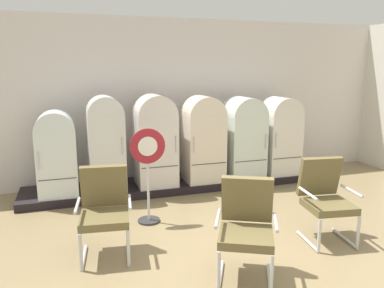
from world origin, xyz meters
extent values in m
cube|color=#87734F|center=(0.00, 0.00, -0.03)|extent=(12.00, 10.00, 0.05)
cube|color=silver|center=(0.00, 3.66, 1.55)|extent=(11.76, 0.12, 3.09)
cube|color=#47443F|center=(0.00, 3.66, 2.74)|extent=(11.76, 0.07, 0.06)
cube|color=black|center=(0.00, 3.02, 0.07)|extent=(5.46, 0.95, 0.13)
cube|color=white|center=(-2.07, 2.91, 0.67)|extent=(0.62, 0.65, 1.07)
cylinder|color=white|center=(-2.07, 2.91, 1.20)|extent=(0.62, 0.64, 0.62)
cube|color=#383838|center=(-2.07, 2.59, 0.47)|extent=(0.57, 0.01, 0.01)
cylinder|color=silver|center=(-2.32, 2.57, 0.80)|extent=(0.02, 0.02, 0.28)
cube|color=silver|center=(-1.28, 2.89, 0.79)|extent=(0.58, 0.61, 1.31)
cylinder|color=silver|center=(-1.28, 2.89, 1.44)|extent=(0.58, 0.60, 0.58)
cube|color=#383838|center=(-1.28, 2.59, 0.55)|extent=(0.54, 0.01, 0.01)
cylinder|color=silver|center=(-1.05, 2.57, 0.94)|extent=(0.02, 0.02, 0.28)
cube|color=silver|center=(-0.43, 2.93, 0.76)|extent=(0.68, 0.67, 1.26)
cylinder|color=silver|center=(-0.43, 2.93, 1.39)|extent=(0.68, 0.66, 0.68)
cube|color=#383838|center=(-0.43, 2.59, 0.54)|extent=(0.63, 0.01, 0.01)
cylinder|color=silver|center=(-0.15, 2.57, 0.91)|extent=(0.02, 0.02, 0.28)
cube|color=beige|center=(0.46, 2.89, 0.74)|extent=(0.69, 0.60, 1.21)
cylinder|color=beige|center=(0.46, 2.89, 1.35)|extent=(0.69, 0.59, 0.69)
cube|color=#383838|center=(0.46, 2.59, 0.52)|extent=(0.63, 0.01, 0.01)
cylinder|color=silver|center=(0.17, 2.57, 0.88)|extent=(0.02, 0.02, 0.28)
cube|color=silver|center=(1.28, 2.94, 0.72)|extent=(0.69, 0.69, 1.17)
cylinder|color=silver|center=(1.28, 2.94, 1.31)|extent=(0.69, 0.68, 0.69)
cube|color=#383838|center=(1.28, 2.59, 0.51)|extent=(0.63, 0.01, 0.01)
cylinder|color=silver|center=(1.56, 2.57, 0.86)|extent=(0.02, 0.02, 0.28)
cube|color=silver|center=(2.05, 2.90, 0.72)|extent=(0.66, 0.62, 1.16)
cylinder|color=silver|center=(2.05, 2.90, 1.30)|extent=(0.66, 0.61, 0.66)
cube|color=#383838|center=(2.05, 2.59, 0.51)|extent=(0.61, 0.01, 0.01)
cylinder|color=silver|center=(1.78, 2.57, 0.85)|extent=(0.02, 0.02, 0.28)
cylinder|color=silver|center=(-1.78, 0.78, 0.02)|extent=(0.11, 0.58, 0.04)
cylinder|color=silver|center=(-1.81, 0.52, 0.23)|extent=(0.04, 0.04, 0.41)
cylinder|color=silver|center=(-1.27, 0.72, 0.02)|extent=(0.11, 0.58, 0.04)
cylinder|color=silver|center=(-1.30, 0.45, 0.23)|extent=(0.04, 0.04, 0.41)
cube|color=brown|center=(-1.52, 0.75, 0.48)|extent=(0.61, 0.59, 0.09)
cube|color=brown|center=(-1.49, 1.03, 0.79)|extent=(0.57, 0.25, 0.53)
cylinder|color=silver|center=(-1.81, 0.79, 0.66)|extent=(0.10, 0.47, 0.04)
cylinder|color=silver|center=(-1.23, 0.72, 0.66)|extent=(0.10, 0.47, 0.04)
cylinder|color=silver|center=(0.95, 0.32, 0.02)|extent=(0.12, 0.58, 0.04)
cylinder|color=silver|center=(0.91, 0.06, 0.23)|extent=(0.05, 0.05, 0.41)
cylinder|color=silver|center=(1.46, 0.25, 0.02)|extent=(0.12, 0.58, 0.04)
cylinder|color=silver|center=(1.42, -0.01, 0.23)|extent=(0.05, 0.05, 0.41)
cube|color=brown|center=(1.21, 0.29, 0.48)|extent=(0.62, 0.60, 0.09)
cube|color=brown|center=(1.25, 0.57, 0.79)|extent=(0.57, 0.26, 0.53)
cylinder|color=silver|center=(0.91, 0.33, 0.66)|extent=(0.10, 0.47, 0.04)
cylinder|color=silver|center=(1.50, 0.25, 0.66)|extent=(0.10, 0.47, 0.04)
cylinder|color=silver|center=(-0.41, -0.07, 0.02)|extent=(0.30, 0.53, 0.04)
cylinder|color=silver|center=(-0.53, -0.31, 0.23)|extent=(0.05, 0.05, 0.41)
cylinder|color=silver|center=(0.05, -0.30, 0.02)|extent=(0.30, 0.53, 0.04)
cylinder|color=silver|center=(-0.07, -0.54, 0.23)|extent=(0.05, 0.05, 0.41)
cube|color=brown|center=(-0.18, -0.19, 0.48)|extent=(0.73, 0.72, 0.09)
cube|color=brown|center=(-0.05, 0.07, 0.79)|extent=(0.57, 0.41, 0.53)
cylinder|color=silver|center=(-0.44, -0.05, 0.66)|extent=(0.24, 0.44, 0.04)
cylinder|color=silver|center=(0.08, -0.32, 0.66)|extent=(0.24, 0.44, 0.04)
cylinder|color=#2D2D30|center=(-0.83, 1.62, 0.01)|extent=(0.32, 0.32, 0.03)
cylinder|color=silver|center=(-0.83, 1.62, 0.58)|extent=(0.04, 0.04, 1.09)
cylinder|color=maroon|center=(-0.83, 1.60, 1.12)|extent=(0.50, 0.02, 0.50)
cylinder|color=white|center=(-0.83, 1.58, 1.12)|extent=(0.27, 0.00, 0.27)
camera|label=1|loc=(-1.84, -3.46, 2.20)|focal=35.41mm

